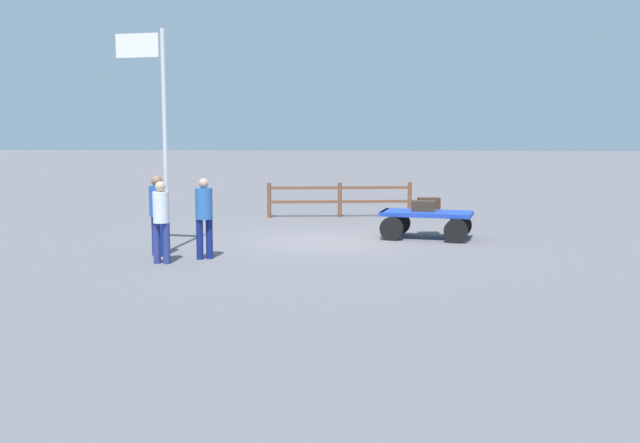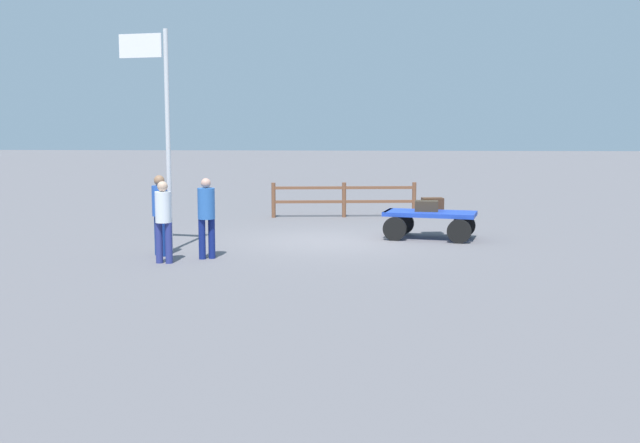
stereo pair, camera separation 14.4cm
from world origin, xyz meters
name	(u,v)px [view 2 (the right image)]	position (x,y,z in m)	size (l,w,h in m)	color
ground_plane	(329,241)	(0.00, 0.00, 0.00)	(120.00, 120.00, 0.00)	slate
luggage_cart	(429,219)	(-2.37, -0.51, 0.48)	(2.32, 1.60, 0.66)	#1D3DAF
suitcase_olive	(426,206)	(-2.31, -0.58, 0.78)	(0.58, 0.42, 0.25)	#352B1E
suitcase_maroon	(432,203)	(-2.50, -1.08, 0.80)	(0.55, 0.38, 0.27)	#462C1B
worker_lead	(206,212)	(2.39, 2.52, 0.97)	(0.46, 0.46, 1.65)	navy
worker_trailing	(163,217)	(3.14, 3.06, 0.93)	(0.34, 0.34, 1.63)	navy
worker_supervisor	(160,210)	(3.44, 2.20, 0.97)	(0.45, 0.45, 1.69)	navy
flagpole	(162,119)	(3.51, 1.59, 2.84)	(1.08, 0.26, 4.73)	silver
wooden_fence	(344,197)	(-0.23, -4.66, 0.60)	(4.25, 0.52, 1.03)	brown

